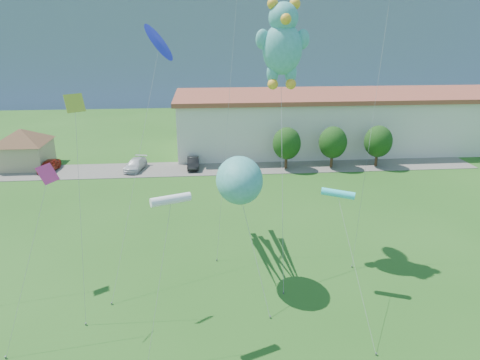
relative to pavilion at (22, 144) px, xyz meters
name	(u,v)px	position (x,y,z in m)	size (l,w,h in m)	color
parking_strip	(208,168)	(24.00, -3.00, -2.99)	(70.00, 6.00, 0.06)	#59544C
hill_ridge	(203,44)	(24.00, 82.00, 9.48)	(160.00, 50.00, 25.00)	slate
pavilion	(22,144)	(0.00, 0.00, 0.00)	(9.20, 9.20, 5.00)	tan
warehouse	(379,120)	(50.00, 6.00, 1.10)	(61.00, 15.00, 8.20)	beige
tree_near	(287,143)	(34.00, -4.00, 0.36)	(3.60, 3.60, 5.47)	#3F2B19
tree_mid	(333,142)	(40.00, -4.00, 0.36)	(3.60, 3.60, 5.47)	#3F2B19
tree_far	(378,141)	(46.00, -4.00, 0.36)	(3.60, 3.60, 5.47)	#3F2B19
parked_car_red	(49,166)	(3.82, -2.45, -2.26)	(1.67, 4.16, 1.42)	#A02213
parked_car_white	(135,164)	(14.68, -2.86, -2.28)	(1.93, 4.74, 1.37)	silver
parked_car_black	(193,163)	(22.03, -2.82, -2.27)	(1.46, 4.18, 1.38)	black
octopus_kite	(238,184)	(25.84, -27.82, 3.88)	(3.19, 12.07, 9.25)	teal
teddy_bear_kite	(283,42)	(29.37, -24.26, 13.28)	(3.91, 8.31, 19.24)	teal
small_kite_yellow	(76,131)	(16.01, -30.44, 8.53)	(1.29, 4.15, 13.54)	#AFC02D
small_kite_pink	(43,193)	(14.42, -32.65, 5.49)	(3.12, 4.42, 9.93)	#F1357A
small_kite_blue	(158,48)	(20.32, -22.25, 12.82)	(4.22, 10.19, 16.93)	#2129C0
small_kite_white	(170,201)	(21.66, -34.45, 5.47)	(1.83, 4.22, 9.00)	white
small_kite_cyan	(338,195)	(32.35, -30.24, 3.81)	(0.77, 8.50, 7.32)	#36F1F3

